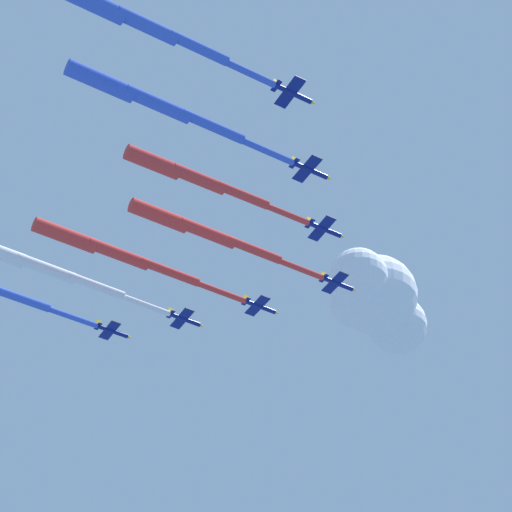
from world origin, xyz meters
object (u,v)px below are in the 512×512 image
at_px(jet_lead, 207,233).
at_px(jet_port_mid, 45,268).
at_px(jet_starboard_inner, 199,179).
at_px(jet_starboard_mid, 157,104).
at_px(jet_port_inner, 117,254).
at_px(jet_starboard_outer, 147,27).

height_order(jet_lead, jet_port_mid, jet_lead).
height_order(jet_starboard_inner, jet_port_mid, jet_starboard_inner).
xyz_separation_m(jet_lead, jet_starboard_mid, (39.23, 9.62, -1.65)).
distance_m(jet_port_inner, jet_starboard_mid, 45.84).
relative_size(jet_lead, jet_starboard_mid, 0.98).
bearing_deg(jet_lead, jet_starboard_mid, 13.78).
bearing_deg(jet_starboard_inner, jet_lead, -157.26).
bearing_deg(jet_lead, jet_starboard_inner, 22.74).
xyz_separation_m(jet_starboard_inner, jet_starboard_outer, (39.23, 9.99, 0.71)).
height_order(jet_lead, jet_port_inner, jet_lead).
bearing_deg(jet_port_mid, jet_port_inner, 97.44).
height_order(jet_port_inner, jet_port_mid, jet_port_mid).
distance_m(jet_starboard_inner, jet_port_mid, 47.36).
bearing_deg(jet_starboard_outer, jet_port_inner, -143.13).
relative_size(jet_starboard_inner, jet_starboard_mid, 0.89).
height_order(jet_port_inner, jet_starboard_outer, jet_starboard_outer).
bearing_deg(jet_port_inner, jet_port_mid, -82.56).
bearing_deg(jet_starboard_mid, jet_starboard_outer, 23.83).
bearing_deg(jet_starboard_inner, jet_starboard_mid, 7.02).
relative_size(jet_port_inner, jet_port_mid, 1.01).
bearing_deg(jet_starboard_inner, jet_port_mid, -100.50).
distance_m(jet_port_mid, jet_starboard_mid, 58.69).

